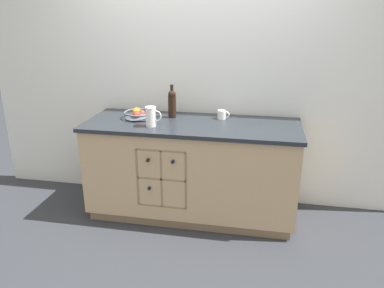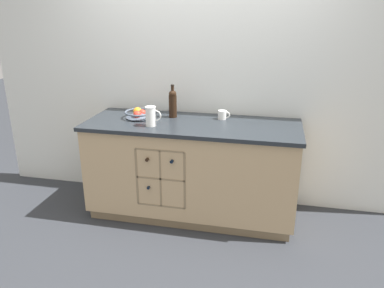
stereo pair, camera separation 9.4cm
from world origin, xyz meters
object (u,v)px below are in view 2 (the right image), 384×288
object	(u,v)px
fruit_bowl	(139,113)
standing_wine_bottle	(173,103)
ceramic_mug	(223,115)
white_pitcher	(151,116)

from	to	relation	value
fruit_bowl	standing_wine_bottle	bearing A→B (deg)	17.49
standing_wine_bottle	ceramic_mug	bearing A→B (deg)	4.17
white_pitcher	standing_wine_bottle	world-z (taller)	standing_wine_bottle
white_pitcher	ceramic_mug	bearing A→B (deg)	30.99
ceramic_mug	standing_wine_bottle	size ratio (longest dim) A/B	0.36
white_pitcher	ceramic_mug	world-z (taller)	white_pitcher
fruit_bowl	standing_wine_bottle	world-z (taller)	standing_wine_bottle
white_pitcher	ceramic_mug	distance (m)	0.68
ceramic_mug	standing_wine_bottle	bearing A→B (deg)	-175.83
fruit_bowl	ceramic_mug	xyz separation A→B (m)	(0.77, 0.13, -0.00)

